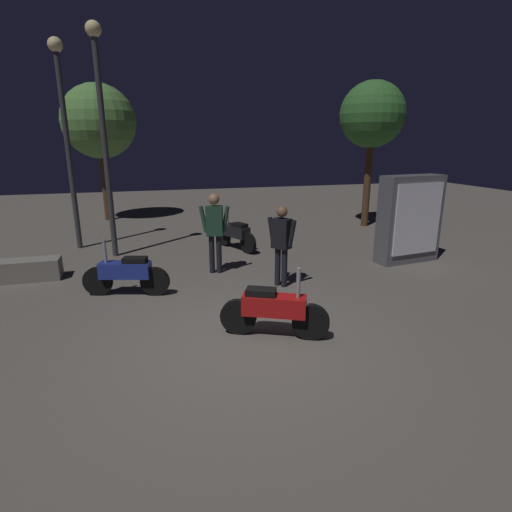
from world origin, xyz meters
The scene contains 11 objects.
ground_plane centered at (0.00, 0.00, 0.00)m, with size 40.00×40.00×0.00m, color #605951.
motorcycle_red_foreground centered at (0.49, 0.11, 0.44)m, with size 1.54×0.80×1.11m.
motorcycle_blue_parked_left centered at (-1.70, 2.51, 0.44)m, with size 1.62×0.55×1.11m.
motorcycle_black_parked_right centered at (1.09, 5.29, 0.44)m, with size 0.78×1.55×1.11m.
person_rider_beside centered at (0.20, 3.42, 1.08)m, with size 0.67×0.33×1.78m.
person_bystander_far centered at (1.33, 2.20, 0.98)m, with size 0.48×0.58×1.65m.
streetlamp_near centered at (-2.06, 5.52, 3.44)m, with size 0.36×0.36×5.48m.
streetlamp_far centered at (-3.06, 6.64, 3.35)m, with size 0.36×0.36×5.33m.
tree_left_bg centered at (-2.57, 10.82, 3.53)m, with size 2.58×2.58×4.84m.
tree_center_bg centered at (6.17, 7.20, 3.67)m, with size 2.13×2.13×4.77m.
kiosk_billboard centered at (4.89, 3.03, 1.05)m, with size 1.65×0.72×2.10m.
Camera 1 is at (-1.29, -5.19, 2.87)m, focal length 28.30 mm.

